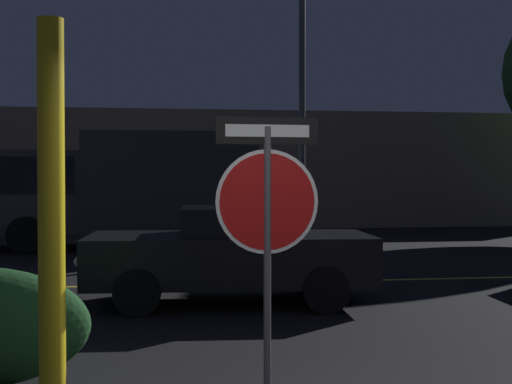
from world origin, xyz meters
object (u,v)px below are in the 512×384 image
(passing_car_2, at_px, (231,254))
(yellow_pole_left, at_px, (52,251))
(street_lamp, at_px, (302,5))
(delivery_truck, at_px, (116,185))
(stop_sign, at_px, (267,201))

(passing_car_2, bearing_deg, yellow_pole_left, 167.20)
(yellow_pole_left, xyz_separation_m, street_lamp, (4.18, 12.80, 4.57))
(delivery_truck, xyz_separation_m, street_lamp, (4.49, -0.57, 4.38))
(stop_sign, distance_m, street_lamp, 12.45)
(yellow_pole_left, height_order, delivery_truck, delivery_truck)
(yellow_pole_left, relative_size, passing_car_2, 0.66)
(delivery_truck, relative_size, street_lamp, 0.78)
(passing_car_2, xyz_separation_m, street_lamp, (2.54, 7.28, 5.22))
(street_lamp, bearing_deg, delivery_truck, 172.74)
(yellow_pole_left, bearing_deg, delivery_truck, 91.30)
(passing_car_2, bearing_deg, delivery_truck, 17.74)
(delivery_truck, bearing_deg, passing_car_2, -164.88)
(yellow_pole_left, bearing_deg, street_lamp, 71.89)
(stop_sign, xyz_separation_m, yellow_pole_left, (-1.50, -1.45, -0.22))
(yellow_pole_left, height_order, street_lamp, street_lamp)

